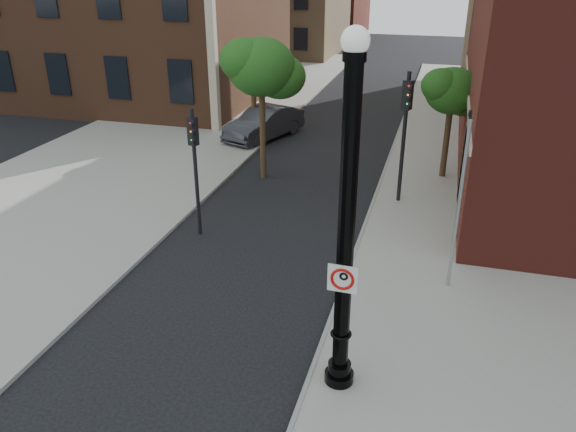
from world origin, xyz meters
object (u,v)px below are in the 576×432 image
(parked_car, at_px, (264,123))
(traffic_signal_right, at_px, (406,117))
(no_parking_sign, at_px, (343,279))
(traffic_signal_left, at_px, (194,152))
(lamppost, at_px, (345,244))

(parked_car, height_order, traffic_signal_right, traffic_signal_right)
(parked_car, bearing_deg, no_parking_sign, -47.23)
(no_parking_sign, bearing_deg, traffic_signal_right, 90.27)
(traffic_signal_left, distance_m, traffic_signal_right, 7.37)
(lamppost, bearing_deg, parked_car, 112.99)
(lamppost, relative_size, parked_car, 1.54)
(lamppost, xyz_separation_m, no_parking_sign, (0.01, -0.18, -0.64))
(traffic_signal_left, bearing_deg, parked_car, 117.85)
(no_parking_sign, height_order, parked_car, no_parking_sign)
(parked_car, bearing_deg, lamppost, -47.02)
(parked_car, xyz_separation_m, traffic_signal_left, (1.25, -10.67, 2.02))
(lamppost, distance_m, no_parking_sign, 0.66)
(no_parking_sign, distance_m, traffic_signal_left, 8.27)
(no_parking_sign, height_order, traffic_signal_right, traffic_signal_right)
(lamppost, relative_size, traffic_signal_right, 1.52)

